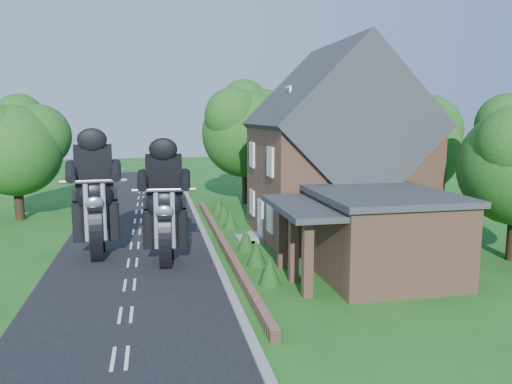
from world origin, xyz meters
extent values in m
plane|color=#1A5618|center=(0.00, 0.00, 0.00)|extent=(120.00, 120.00, 0.00)
cube|color=black|center=(0.00, 0.00, 0.01)|extent=(7.00, 80.00, 0.02)
cube|color=gray|center=(3.65, 0.00, 0.06)|extent=(0.30, 80.00, 0.12)
cube|color=#905F49|center=(4.30, 5.00, 0.20)|extent=(0.30, 22.00, 0.40)
cube|color=#905F49|center=(10.50, 6.00, 3.00)|extent=(8.00, 8.00, 6.00)
cube|color=#2A2D32|center=(10.50, 6.00, 6.00)|extent=(8.48, 8.64, 8.48)
cube|color=#905F49|center=(12.50, 6.00, 9.20)|extent=(0.60, 0.90, 1.60)
cube|color=white|center=(7.90, 6.00, 7.50)|extent=(0.12, 0.80, 0.90)
cube|color=black|center=(7.84, 6.00, 7.50)|extent=(0.04, 0.55, 0.65)
cube|color=white|center=(6.44, 6.00, 1.05)|extent=(0.10, 1.10, 2.10)
cube|color=gray|center=(6.10, 6.00, 0.15)|extent=(0.80, 1.60, 0.30)
cube|color=gray|center=(5.60, 6.00, 0.07)|extent=(0.80, 1.60, 0.15)
cube|color=white|center=(6.44, 3.80, 1.60)|extent=(0.10, 1.10, 1.40)
cube|color=black|center=(6.42, 3.80, 1.60)|extent=(0.04, 0.92, 1.22)
cube|color=white|center=(6.44, 8.20, 1.60)|extent=(0.10, 1.10, 1.40)
cube|color=black|center=(6.42, 8.20, 1.60)|extent=(0.04, 0.92, 1.22)
cube|color=white|center=(6.44, 3.80, 4.30)|extent=(0.10, 1.10, 1.40)
cube|color=black|center=(6.42, 3.80, 4.30)|extent=(0.04, 0.92, 1.22)
cube|color=white|center=(6.44, 8.20, 4.30)|extent=(0.10, 1.10, 1.40)
cube|color=black|center=(6.42, 8.20, 4.30)|extent=(0.04, 0.92, 1.22)
cube|color=#905F49|center=(10.00, -0.80, 1.60)|extent=(5.00, 5.60, 3.20)
cube|color=#2A2D32|center=(10.00, -0.80, 3.32)|extent=(5.30, 5.94, 0.24)
cube|color=#2A2D32|center=(6.90, -0.80, 2.95)|extent=(2.60, 5.32, 0.22)
cube|color=#905F49|center=(6.30, -2.60, 1.40)|extent=(0.35, 0.35, 2.80)
cube|color=#905F49|center=(6.30, -0.80, 1.40)|extent=(0.35, 0.35, 2.80)
cube|color=#905F49|center=(6.30, 1.00, 1.40)|extent=(0.35, 0.35, 2.80)
sphere|color=#1B4C15|center=(17.10, 1.04, 6.05)|extent=(2.86, 2.86, 2.86)
cylinder|color=black|center=(16.50, 8.50, 1.50)|extent=(0.56, 0.56, 3.00)
sphere|color=#1B4C15|center=(16.50, 8.50, 4.65)|extent=(6.00, 6.00, 6.00)
sphere|color=#1B4C15|center=(17.85, 9.10, 5.55)|extent=(4.32, 4.32, 4.32)
sphere|color=#1B4C15|center=(15.45, 7.60, 5.85)|extent=(3.72, 3.72, 3.72)
sphere|color=#1B4C15|center=(16.60, 9.70, 6.75)|extent=(3.30, 3.30, 3.30)
cylinder|color=black|center=(14.00, 16.00, 1.80)|extent=(0.56, 0.56, 3.60)
sphere|color=#1B4C15|center=(14.00, 16.00, 5.58)|extent=(7.20, 7.20, 7.20)
sphere|color=#1B4C15|center=(15.62, 16.72, 6.66)|extent=(5.18, 5.18, 5.18)
sphere|color=#1B4C15|center=(12.74, 14.92, 7.02)|extent=(4.46, 4.46, 4.46)
sphere|color=#1B4C15|center=(14.10, 17.44, 8.10)|extent=(3.96, 3.96, 3.96)
cylinder|color=black|center=(8.00, 17.00, 1.70)|extent=(0.56, 0.56, 3.40)
sphere|color=#1B4C15|center=(8.00, 17.00, 5.16)|extent=(6.40, 6.40, 6.40)
sphere|color=#1B4C15|center=(9.44, 17.64, 6.12)|extent=(4.61, 4.61, 4.61)
sphere|color=#1B4C15|center=(6.88, 16.04, 6.44)|extent=(3.97, 3.97, 3.97)
sphere|color=#1B4C15|center=(8.10, 18.28, 7.40)|extent=(3.52, 3.52, 3.52)
cylinder|color=black|center=(-7.00, 14.00, 1.40)|extent=(0.56, 0.56, 2.80)
sphere|color=#1B4C15|center=(-7.00, 14.00, 4.34)|extent=(5.60, 5.60, 5.60)
sphere|color=#1B4C15|center=(-5.74, 14.56, 5.18)|extent=(4.03, 4.03, 4.03)
sphere|color=#1B4C15|center=(-6.90, 15.12, 6.30)|extent=(3.08, 3.08, 3.08)
cone|color=#133D13|center=(5.30, -1.00, 0.55)|extent=(0.90, 0.90, 1.10)
cone|color=#133D13|center=(5.30, 1.50, 0.55)|extent=(0.90, 0.90, 1.10)
cone|color=#133D13|center=(5.30, 4.00, 0.55)|extent=(0.90, 0.90, 1.10)
cone|color=#133D13|center=(5.30, 9.00, 0.55)|extent=(0.90, 0.90, 1.10)
cone|color=#133D13|center=(5.30, 11.50, 0.55)|extent=(0.90, 0.90, 1.10)
cone|color=#133D13|center=(5.30, 14.00, 0.55)|extent=(0.90, 0.90, 1.10)
camera|label=1|loc=(1.03, -19.00, 6.44)|focal=35.00mm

